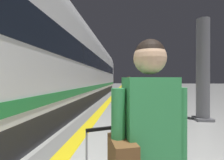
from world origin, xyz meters
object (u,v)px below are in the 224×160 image
object	(u,v)px
high_speed_train	(42,52)
passenger_near	(129,86)
traveller_foreground	(148,146)
suitcase_far	(133,90)
platform_pillar	(203,72)
waste_bin	(173,99)
passenger_mid	(127,86)
passenger_far	(136,84)
duffel_bag_near	(124,98)
duffel_bag_mid	(123,98)

from	to	relation	value
high_speed_train	passenger_near	xyz separation A→B (m)	(3.41, 5.31, -1.52)
traveller_foreground	suitcase_far	distance (m)	15.85
traveller_foreground	platform_pillar	world-z (taller)	platform_pillar
high_speed_train	waste_bin	distance (m)	6.61
high_speed_train	traveller_foreground	size ratio (longest dim) A/B	19.28
suitcase_far	platform_pillar	bearing A→B (deg)	-79.46
traveller_foreground	waste_bin	world-z (taller)	traveller_foreground
traveller_foreground	passenger_mid	xyz separation A→B (m)	(-0.10, 10.69, -0.05)
passenger_far	platform_pillar	world-z (taller)	platform_pillar
duffel_bag_near	suitcase_far	size ratio (longest dim) A/B	0.42
high_speed_train	passenger_far	xyz separation A→B (m)	(4.23, 11.11, -1.58)
duffel_bag_near	duffel_bag_mid	xyz separation A→B (m)	(-0.11, 0.41, 0.00)
waste_bin	high_speed_train	bearing A→B (deg)	-154.41
traveller_foreground	passenger_near	distance (m)	10.20
passenger_mid	duffel_bag_mid	size ratio (longest dim) A/B	3.65
duffel_bag_mid	traveller_foreground	bearing A→B (deg)	-87.69
waste_bin	suitcase_far	bearing A→B (deg)	102.06
high_speed_train	passenger_far	distance (m)	11.99
platform_pillar	passenger_near	bearing A→B (deg)	115.67
waste_bin	passenger_mid	bearing A→B (deg)	127.62
passenger_mid	platform_pillar	size ratio (longest dim) A/B	0.45
passenger_mid	suitcase_far	distance (m)	5.21
duffel_bag_near	platform_pillar	bearing A→B (deg)	-60.65
duffel_bag_mid	passenger_mid	bearing A→B (deg)	41.36
passenger_mid	waste_bin	world-z (taller)	passenger_mid
suitcase_far	waste_bin	size ratio (longest dim) A/B	1.16
high_speed_train	traveller_foreground	xyz separation A→B (m)	(3.40, -4.89, -1.51)
duffel_bag_mid	platform_pillar	world-z (taller)	platform_pillar
high_speed_train	duffel_bag_near	bearing A→B (deg)	58.90
suitcase_far	waste_bin	world-z (taller)	suitcase_far
duffel_bag_near	platform_pillar	xyz separation A→B (m)	(2.86, -5.08, 1.57)
suitcase_far	waste_bin	xyz separation A→B (m)	(1.76, -8.22, 0.10)
duffel_bag_near	duffel_bag_mid	world-z (taller)	same
high_speed_train	suitcase_far	distance (m)	11.81
suitcase_far	platform_pillar	world-z (taller)	platform_pillar
high_speed_train	waste_bin	size ratio (longest dim) A/B	36.58
passenger_near	passenger_mid	xyz separation A→B (m)	(-0.11, 0.49, -0.03)
passenger_far	waste_bin	xyz separation A→B (m)	(1.44, -8.39, -0.47)
duffel_bag_near	traveller_foreground	bearing A→B (deg)	-88.21
duffel_bag_near	duffel_bag_mid	distance (m)	0.42
platform_pillar	duffel_bag_mid	bearing A→B (deg)	118.38
suitcase_far	platform_pillar	xyz separation A→B (m)	(2.03, -10.91, 1.36)
passenger_near	duffel_bag_mid	xyz separation A→B (m)	(-0.43, 0.21, -0.83)
passenger_far	platform_pillar	size ratio (longest dim) A/B	0.44
suitcase_far	duffel_bag_mid	bearing A→B (deg)	-99.78
suitcase_far	platform_pillar	size ratio (longest dim) A/B	0.29
suitcase_far	traveller_foreground	bearing A→B (deg)	-91.86
passenger_near	waste_bin	xyz separation A→B (m)	(2.26, -2.60, -0.52)
passenger_near	duffel_bag_mid	world-z (taller)	passenger_near
waste_bin	traveller_foreground	bearing A→B (deg)	-106.63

